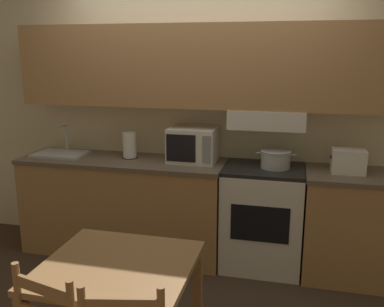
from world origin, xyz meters
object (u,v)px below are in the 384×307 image
object	(u,v)px
cooking_pot	(276,158)
sink_basin	(61,153)
microwave	(193,144)
paper_towel_roll	(130,145)
dining_table	(119,283)
stove_range	(262,217)
toaster	(348,161)

from	to	relation	value
cooking_pot	sink_basin	xyz separation A→B (m)	(-1.99, -0.02, -0.06)
microwave	paper_towel_roll	bearing A→B (deg)	-177.22
microwave	dining_table	world-z (taller)	microwave
paper_towel_roll	dining_table	size ratio (longest dim) A/B	0.29
sink_basin	microwave	bearing A→B (deg)	3.71
stove_range	paper_towel_roll	bearing A→B (deg)	177.84
cooking_pot	microwave	distance (m)	0.73
stove_range	sink_basin	world-z (taller)	sink_basin
sink_basin	cooking_pot	bearing A→B (deg)	0.62
stove_range	dining_table	world-z (taller)	stove_range
paper_towel_roll	cooking_pot	bearing A→B (deg)	-1.39
stove_range	toaster	size ratio (longest dim) A/B	3.30
stove_range	cooking_pot	xyz separation A→B (m)	(0.09, 0.01, 0.53)
microwave	toaster	distance (m)	1.30
dining_table	microwave	bearing A→B (deg)	88.54
stove_range	toaster	bearing A→B (deg)	-0.72
sink_basin	dining_table	distance (m)	1.99
microwave	sink_basin	xyz separation A→B (m)	(-1.27, -0.08, -0.13)
toaster	dining_table	distance (m)	2.07
stove_range	microwave	distance (m)	0.88
paper_towel_roll	dining_table	distance (m)	1.73
toaster	paper_towel_roll	size ratio (longest dim) A/B	1.14
stove_range	dining_table	xyz separation A→B (m)	(-0.68, -1.54, 0.15)
microwave	toaster	bearing A→B (deg)	-3.67
paper_towel_roll	dining_table	xyz separation A→B (m)	(0.55, -1.59, -0.41)
sink_basin	dining_table	xyz separation A→B (m)	(1.23, -1.53, -0.32)
stove_range	toaster	distance (m)	0.86
toaster	sink_basin	xyz separation A→B (m)	(-2.57, 0.00, -0.08)
dining_table	sink_basin	bearing A→B (deg)	128.65
cooking_pot	paper_towel_roll	bearing A→B (deg)	178.61
sink_basin	dining_table	size ratio (longest dim) A/B	0.58
microwave	dining_table	size ratio (longest dim) A/B	0.51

